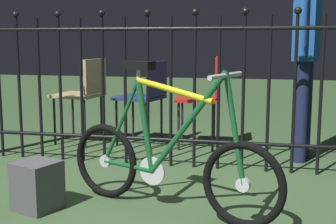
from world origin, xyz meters
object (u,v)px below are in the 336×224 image
Objects in this scene: bicycle at (168,161)px; display_crate at (37,186)px; person_visitor at (307,40)px; chair_tan at (84,90)px; chair_red at (206,92)px; chair_navy at (146,93)px.

bicycle reaches higher than display_crate.
person_visitor is 2.48m from display_crate.
person_visitor reaches higher than bicycle.
bicycle is 1.63× the size of chair_tan.
chair_tan is 1.22m from chair_red.
chair_navy is 1.61m from person_visitor.
bicycle reaches higher than chair_navy.
chair_tan is (-0.63, -0.07, 0.02)m from chair_navy.
chair_tan is at bearing 173.79° from person_visitor.
chair_red is at bearing 0.58° from chair_navy.
display_crate is (-0.79, -0.15, -0.16)m from bicycle.
chair_red is (0.60, 0.01, 0.02)m from chair_navy.
chair_red is 2.93× the size of display_crate.
chair_tan is (-1.23, 1.67, 0.23)m from bicycle.
person_visitor is at bearing -11.27° from chair_navy.
person_visitor is at bearing -6.21° from chair_tan.
display_crate is (0.44, -1.82, -0.39)m from chair_tan.
chair_navy is 0.48× the size of person_visitor.
chair_tan is at bearing 126.30° from bicycle.
chair_red is 2.09m from display_crate.
chair_tan reaches higher than chair_navy.
chair_navy is at bearing -179.42° from chair_red.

